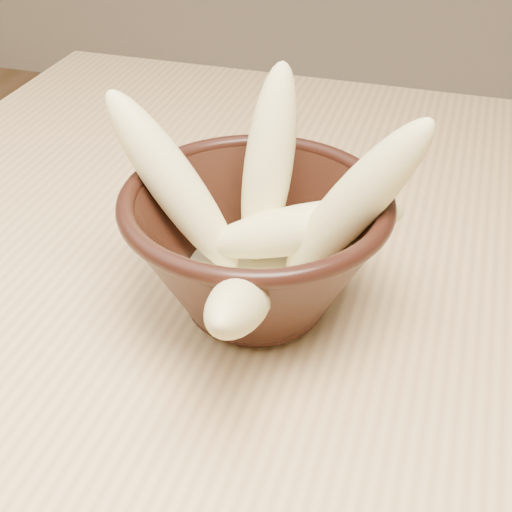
# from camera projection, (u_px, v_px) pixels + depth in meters

# --- Properties ---
(table) EXTENTS (1.20, 0.80, 0.75)m
(table) POSITION_uv_depth(u_px,v_px,m) (431.00, 322.00, 0.70)
(table) COLOR #DDB779
(table) RESTS_ON ground
(bowl) EXTENTS (0.21, 0.21, 0.11)m
(bowl) POSITION_uv_depth(u_px,v_px,m) (256.00, 246.00, 0.56)
(bowl) COLOR black
(bowl) RESTS_ON table
(milk_puddle) EXTENTS (0.12, 0.12, 0.02)m
(milk_puddle) POSITION_uv_depth(u_px,v_px,m) (256.00, 274.00, 0.57)
(milk_puddle) COLOR beige
(milk_puddle) RESTS_ON bowl
(banana_upright) EXTENTS (0.05, 0.10, 0.16)m
(banana_upright) POSITION_uv_depth(u_px,v_px,m) (269.00, 165.00, 0.56)
(banana_upright) COLOR #EBE08B
(banana_upright) RESTS_ON bowl
(banana_left) EXTENTS (0.14, 0.06, 0.16)m
(banana_left) POSITION_uv_depth(u_px,v_px,m) (174.00, 183.00, 0.55)
(banana_left) COLOR #EBE08B
(banana_left) RESTS_ON bowl
(banana_right) EXTENTS (0.13, 0.04, 0.17)m
(banana_right) POSITION_uv_depth(u_px,v_px,m) (354.00, 203.00, 0.52)
(banana_right) COLOR #EBE08B
(banana_right) RESTS_ON bowl
(banana_across) EXTENTS (0.17, 0.08, 0.07)m
(banana_across) POSITION_uv_depth(u_px,v_px,m) (302.00, 229.00, 0.55)
(banana_across) COLOR #EBE08B
(banana_across) RESTS_ON bowl
(banana_front) EXTENTS (0.06, 0.17, 0.12)m
(banana_front) POSITION_uv_depth(u_px,v_px,m) (242.00, 301.00, 0.47)
(banana_front) COLOR #EBE08B
(banana_front) RESTS_ON bowl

